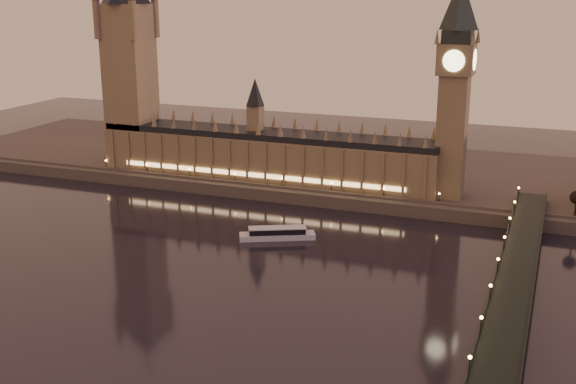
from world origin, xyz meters
The scene contains 7 objects.
ground centered at (0.00, 0.00, 0.00)m, with size 700.00×700.00×0.00m, color black.
far_embankment centered at (30.00, 165.00, 3.00)m, with size 560.00×130.00×6.00m, color #423D35.
palace_of_westminster centered at (-40.12, 120.99, 21.71)m, with size 180.00×26.62×52.00m.
victoria_tower centered at (-120.00, 121.00, 65.79)m, with size 31.68×31.68×118.00m.
big_ben centered at (53.99, 120.99, 63.95)m, with size 17.68×17.68×104.00m.
westminster_bridge centered at (91.61, 0.00, 5.52)m, with size 13.20×260.00×15.30m.
cruise_boat_a centered at (-6.15, 51.73, 2.25)m, with size 31.70×20.23×5.11m.
Camera 1 is at (101.72, -215.32, 103.24)m, focal length 45.00 mm.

